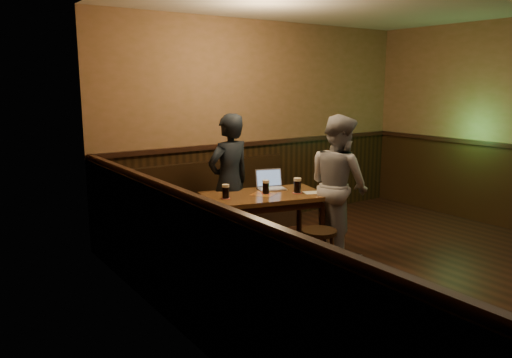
{
  "coord_description": "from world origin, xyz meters",
  "views": [
    {
      "loc": [
        -4.11,
        -2.73,
        1.96
      ],
      "look_at": [
        -1.07,
        1.64,
        0.93
      ],
      "focal_mm": 35.0,
      "sensor_mm": 36.0,
      "label": 1
    }
  ],
  "objects": [
    {
      "name": "pint_right",
      "position": [
        -0.54,
        1.57,
        0.81
      ],
      "size": [
        0.11,
        0.11,
        0.17
      ],
      "color": "#B2161D",
      "rests_on": "pub_table"
    },
    {
      "name": "stool_left",
      "position": [
        -1.59,
        1.13,
        0.39
      ],
      "size": [
        0.45,
        0.45,
        0.49
      ],
      "rotation": [
        0.0,
        0.0,
        0.29
      ],
      "color": "black",
      "rests_on": "ground"
    },
    {
      "name": "pint_mid",
      "position": [
        -0.87,
        1.73,
        0.8
      ],
      "size": [
        0.1,
        0.1,
        0.16
      ],
      "color": "#B2161D",
      "rests_on": "pub_table"
    },
    {
      "name": "person_suit",
      "position": [
        -1.08,
        2.18,
        0.81
      ],
      "size": [
        0.64,
        0.46,
        1.62
      ],
      "primitive_type": "imported",
      "rotation": [
        0.0,
        0.0,
        3.28
      ],
      "color": "black",
      "rests_on": "ground"
    },
    {
      "name": "person_grey",
      "position": [
        -0.15,
        1.31,
        0.81
      ],
      "size": [
        0.7,
        0.85,
        1.62
      ],
      "primitive_type": "imported",
      "rotation": [
        0.0,
        0.0,
        1.45
      ],
      "color": "gray",
      "rests_on": "ground"
    },
    {
      "name": "stool_right",
      "position": [
        -0.79,
        0.91,
        0.39
      ],
      "size": [
        0.47,
        0.47,
        0.49
      ],
      "rotation": [
        0.0,
        0.0,
        0.4
      ],
      "color": "black",
      "rests_on": "ground"
    },
    {
      "name": "menu",
      "position": [
        -0.38,
        1.47,
        0.72
      ],
      "size": [
        0.26,
        0.22,
        0.0
      ],
      "primitive_type": "cube",
      "rotation": [
        0.0,
        0.0,
        -0.35
      ],
      "color": "silver",
      "rests_on": "pub_table"
    },
    {
      "name": "laptop",
      "position": [
        -0.66,
        1.92,
        0.78
      ],
      "size": [
        0.38,
        0.34,
        0.23
      ],
      "rotation": [
        0.0,
        0.0,
        -0.31
      ],
      "color": "silver",
      "rests_on": "pub_table"
    },
    {
      "name": "pint_left",
      "position": [
        -1.36,
        1.79,
        0.8
      ],
      "size": [
        0.1,
        0.1,
        0.16
      ],
      "color": "#B2161D",
      "rests_on": "pub_table"
    },
    {
      "name": "bench",
      "position": [
        -0.89,
        2.75,
        0.31
      ],
      "size": [
        2.2,
        0.5,
        0.95
      ],
      "color": "black",
      "rests_on": "ground"
    },
    {
      "name": "room",
      "position": [
        0.0,
        0.22,
        1.2
      ],
      "size": [
        5.04,
        6.04,
        2.84
      ],
      "color": "black",
      "rests_on": "ground"
    },
    {
      "name": "pub_table",
      "position": [
        -0.89,
        1.74,
        0.63
      ],
      "size": [
        1.5,
        1.08,
        0.73
      ],
      "rotation": [
        0.0,
        0.0,
        -0.25
      ],
      "color": "#552A18",
      "rests_on": "ground"
    }
  ]
}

